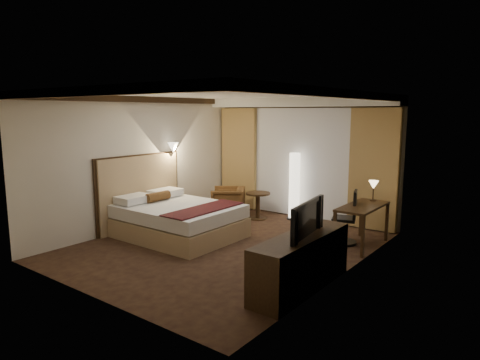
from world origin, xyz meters
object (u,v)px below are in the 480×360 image
Objects in this scene: bed at (179,220)px; dresser at (301,262)px; office_chair at (344,217)px; armchair at (228,201)px; floor_lamp at (294,186)px; side_table at (258,206)px; desk at (362,226)px; television at (300,212)px.

dresser is at bearing -13.54° from bed.
armchair is at bearing 155.10° from office_chair.
office_chair is at bearing -32.21° from floor_lamp.
office_chair is (2.96, -0.32, 0.13)m from armchair.
armchair is at bearing 142.34° from dresser.
dresser reaches higher than side_table.
desk is 0.67× the size of dresser.
side_table is (0.68, 0.22, -0.07)m from armchair.
office_chair is (2.29, -0.54, 0.20)m from side_table.
bed is 3.42m from desk.
bed is 3.23m from television.
office_chair reaches higher than side_table.
television is (0.02, -2.30, 0.69)m from desk.
armchair is 0.58× the size of desk.
bed is 2.03× the size of television.
dresser is 1.78× the size of television.
television reaches higher than armchair.
bed is 1.14× the size of dresser.
floor_lamp reaches higher than armchair.
desk reaches higher than armchair.
floor_lamp is 1.96m from office_chair.
television is at bearing -58.89° from floor_lamp.
desk is (2.61, -0.49, 0.07)m from side_table.
television is at bearing 18.56° from armchair.
office_chair is 0.52× the size of dresser.
floor_lamp reaches higher than office_chair.
office_chair is (2.72, 1.51, 0.18)m from bed.
floor_lamp is 0.78× the size of dresser.
television is at bearing -46.76° from side_table.
bed is at bearing 68.44° from television.
dresser is (3.34, -2.58, 0.00)m from armchair.
office_chair is at bearing -13.35° from side_table.
floor_lamp is at bearing 129.09° from office_chair.
dresser is 0.69m from television.
armchair is at bearing -151.74° from floor_lamp.
floor_lamp reaches higher than side_table.
side_table is 0.60× the size of office_chair.
side_table is 0.31× the size of dresser.
desk is at bearing -7.39° from television.
floor_lamp is at bearing 23.22° from television.
dresser reaches higher than armchair.
desk is (3.29, -0.27, 0.00)m from armchair.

